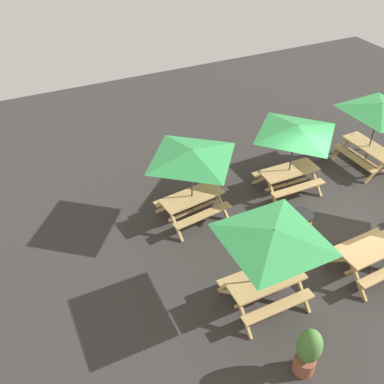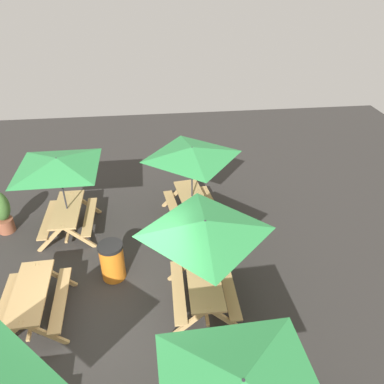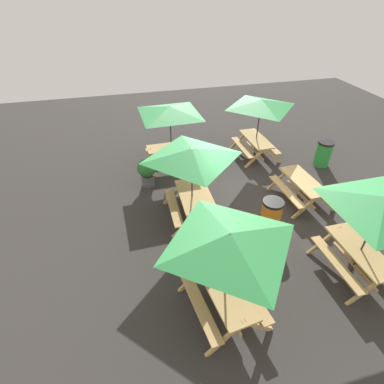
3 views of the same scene
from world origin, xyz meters
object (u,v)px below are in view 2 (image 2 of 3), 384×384
object	(u,v)px
trash_bin_orange	(112,261)
picnic_table_0	(192,158)
potted_plant_0	(1,211)
potted_plant_1	(281,364)
picnic_table_1	(32,298)
picnic_table_3	(58,169)
picnic_table_2	(205,233)

from	to	relation	value
trash_bin_orange	picnic_table_0	bearing A→B (deg)	-44.76
potted_plant_0	potted_plant_1	world-z (taller)	potted_plant_0
picnic_table_0	potted_plant_1	size ratio (longest dim) A/B	2.33
picnic_table_1	picnic_table_3	world-z (taller)	picnic_table_3
picnic_table_2	picnic_table_1	bearing A→B (deg)	90.13
picnic_table_0	picnic_table_2	bearing A→B (deg)	170.53
picnic_table_1	picnic_table_3	xyz separation A→B (m)	(2.94, -0.27, 1.43)
trash_bin_orange	potted_plant_0	size ratio (longest dim) A/B	0.77
potted_plant_1	picnic_table_1	bearing A→B (deg)	66.50
picnic_table_2	potted_plant_1	size ratio (longest dim) A/B	2.33
potted_plant_0	potted_plant_1	xyz separation A→B (m)	(-5.16, -6.19, -0.08)
picnic_table_1	trash_bin_orange	distance (m)	1.87
picnic_table_3	potted_plant_0	xyz separation A→B (m)	(0.19, 1.79, -1.32)
potted_plant_0	picnic_table_3	bearing A→B (deg)	-96.09
picnic_table_3	potted_plant_1	bearing A→B (deg)	-138.95
picnic_table_2	picnic_table_3	bearing A→B (deg)	49.00
picnic_table_2	potted_plant_1	distance (m)	2.65
picnic_table_0	potted_plant_1	world-z (taller)	picnic_table_0
picnic_table_1	trash_bin_orange	world-z (taller)	trash_bin_orange
picnic_table_1	potted_plant_1	xyz separation A→B (m)	(-2.03, -4.67, 0.03)
potted_plant_0	potted_plant_1	size ratio (longest dim) A/B	1.27
picnic_table_3	picnic_table_0	bearing A→B (deg)	-86.77
picnic_table_3	potted_plant_1	size ratio (longest dim) A/B	2.82
potted_plant_0	potted_plant_1	bearing A→B (deg)	-129.80
picnic_table_3	picnic_table_2	bearing A→B (deg)	-132.46
picnic_table_2	picnic_table_3	size ratio (longest dim) A/B	0.83
picnic_table_3	potted_plant_0	world-z (taller)	picnic_table_3
picnic_table_0	picnic_table_2	distance (m)	3.21
picnic_table_0	potted_plant_0	world-z (taller)	picnic_table_0
picnic_table_0	picnic_table_2	xyz separation A→B (m)	(-3.21, 0.11, 0.00)
picnic_table_3	potted_plant_0	size ratio (longest dim) A/B	2.21
picnic_table_3	trash_bin_orange	world-z (taller)	picnic_table_3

